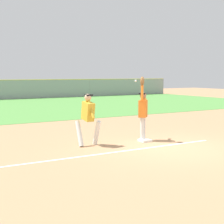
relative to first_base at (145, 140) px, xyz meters
name	(u,v)px	position (x,y,z in m)	size (l,w,h in m)	color
ground_plane	(168,148)	(0.01, -1.24, -0.04)	(75.13, 75.13, 0.00)	tan
outfield_grass	(20,107)	(0.01, 15.15, -0.04)	(40.34, 17.03, 0.01)	#549342
chalk_foul_line	(46,161)	(-4.00, -0.90, -0.04)	(12.00, 0.10, 0.01)	white
first_base	(145,140)	(0.00, 0.00, 0.00)	(0.38, 0.38, 0.08)	white
fielder	(143,109)	(0.01, 0.15, 1.08)	(0.71, 0.71, 2.28)	silver
runner	(88,116)	(-2.06, 0.36, 0.96)	(0.72, 0.84, 1.72)	white
baseball	(136,81)	(-0.14, 0.39, 2.09)	(0.07, 0.07, 0.07)	white
parked_car_red	(18,91)	(3.16, 26.34, 0.63)	(4.53, 2.38, 1.25)	#B21E1E
parked_car_tan	(76,89)	(9.57, 25.87, 0.63)	(4.53, 2.38, 1.25)	tan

